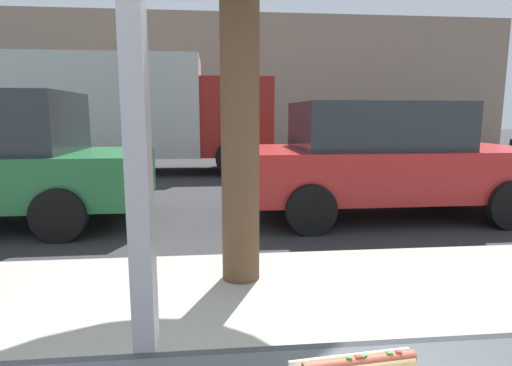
# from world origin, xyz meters

# --- Properties ---
(ground_plane) EXTENTS (60.00, 60.00, 0.00)m
(ground_plane) POSITION_xyz_m (0.00, 8.00, 0.00)
(ground_plane) COLOR #2D2D30
(sidewalk_strip) EXTENTS (16.00, 2.80, 0.16)m
(sidewalk_strip) POSITION_xyz_m (0.00, 1.60, 0.08)
(sidewalk_strip) COLOR #9E998E
(sidewalk_strip) RESTS_ON ground
(building_facade_far) EXTENTS (28.00, 1.20, 5.87)m
(building_facade_far) POSITION_xyz_m (0.00, 18.85, 2.93)
(building_facade_far) COLOR gray
(building_facade_far) RESTS_ON ground
(parked_car_red) EXTENTS (4.24, 2.01, 1.65)m
(parked_car_red) POSITION_xyz_m (2.60, 5.01, 0.84)
(parked_car_red) COLOR red
(parked_car_red) RESTS_ON ground
(box_truck) EXTENTS (6.70, 2.44, 2.86)m
(box_truck) POSITION_xyz_m (-1.87, 10.10, 1.57)
(box_truck) COLOR beige
(box_truck) RESTS_ON ground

